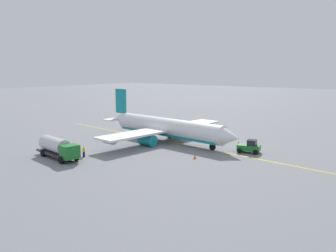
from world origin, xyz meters
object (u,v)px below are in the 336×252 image
object	(u,v)px
pushback_tug	(249,147)
safety_cone_nose	(195,157)
airplane	(166,128)
fuel_tanker	(58,147)
refueling_worker	(84,152)
safety_cone_wingtip	(239,143)

from	to	relation	value
pushback_tug	safety_cone_nose	distance (m)	10.12
airplane	pushback_tug	size ratio (longest dim) A/B	8.31
airplane	pushback_tug	distance (m)	16.75
fuel_tanker	airplane	bearing A→B (deg)	75.41
airplane	fuel_tanker	distance (m)	21.11
airplane	refueling_worker	bearing A→B (deg)	-99.21
airplane	safety_cone_nose	bearing A→B (deg)	-33.65
pushback_tug	refueling_worker	bearing A→B (deg)	-136.56
pushback_tug	safety_cone_nose	size ratio (longest dim) A/B	6.66
fuel_tanker	safety_cone_wingtip	distance (m)	31.64
pushback_tug	safety_cone_nose	world-z (taller)	pushback_tug
safety_cone_wingtip	refueling_worker	bearing A→B (deg)	-123.29
safety_cone_nose	safety_cone_wingtip	size ratio (longest dim) A/B	1.02
fuel_tanker	refueling_worker	bearing A→B (deg)	50.19
refueling_worker	airplane	bearing A→B (deg)	80.79
fuel_tanker	refueling_worker	world-z (taller)	fuel_tanker
fuel_tanker	safety_cone_nose	bearing A→B (deg)	36.68
fuel_tanker	pushback_tug	distance (m)	30.69
airplane	safety_cone_wingtip	bearing A→B (deg)	24.93
pushback_tug	safety_cone_wingtip	size ratio (longest dim) A/B	6.81
refueling_worker	safety_cone_wingtip	xyz separation A→B (m)	(15.23, 23.19, -0.53)
fuel_tanker	safety_cone_wingtip	size ratio (longest dim) A/B	17.17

